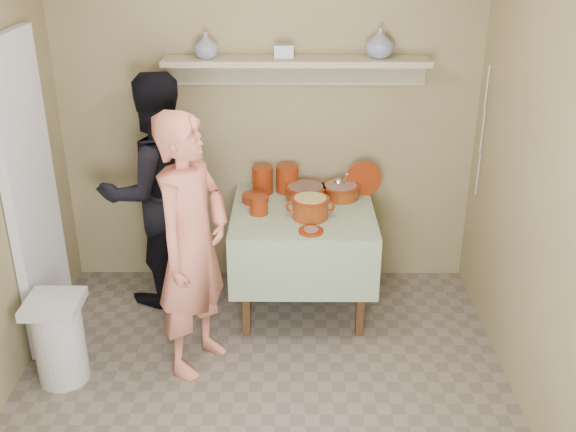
{
  "coord_description": "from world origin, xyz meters",
  "views": [
    {
      "loc": [
        0.17,
        -2.93,
        2.63
      ],
      "look_at": [
        0.15,
        0.75,
        0.95
      ],
      "focal_mm": 42.0,
      "sensor_mm": 36.0,
      "label": 1
    }
  ],
  "objects_px": {
    "trash_bin": "(59,339)",
    "person_helper": "(157,191)",
    "cazuela_rice": "(310,206)",
    "serving_table": "(303,225)",
    "person_cook": "(192,246)"
  },
  "relations": [
    {
      "from": "trash_bin",
      "to": "person_helper",
      "type": "bearing_deg",
      "value": 65.27
    },
    {
      "from": "cazuela_rice",
      "to": "trash_bin",
      "type": "distance_m",
      "value": 1.77
    },
    {
      "from": "trash_bin",
      "to": "cazuela_rice",
      "type": "bearing_deg",
      "value": 25.46
    },
    {
      "from": "person_helper",
      "to": "cazuela_rice",
      "type": "xyz_separation_m",
      "value": [
        1.06,
        -0.26,
        0.01
      ]
    },
    {
      "from": "serving_table",
      "to": "cazuela_rice",
      "type": "distance_m",
      "value": 0.25
    },
    {
      "from": "person_helper",
      "to": "serving_table",
      "type": "relative_size",
      "value": 1.73
    },
    {
      "from": "person_helper",
      "to": "trash_bin",
      "type": "height_order",
      "value": "person_helper"
    },
    {
      "from": "serving_table",
      "to": "cazuela_rice",
      "type": "height_order",
      "value": "cazuela_rice"
    },
    {
      "from": "person_cook",
      "to": "cazuela_rice",
      "type": "relative_size",
      "value": 4.98
    },
    {
      "from": "person_cook",
      "to": "person_helper",
      "type": "distance_m",
      "value": 0.88
    },
    {
      "from": "serving_table",
      "to": "trash_bin",
      "type": "distance_m",
      "value": 1.74
    },
    {
      "from": "person_cook",
      "to": "serving_table",
      "type": "relative_size",
      "value": 1.69
    },
    {
      "from": "serving_table",
      "to": "cazuela_rice",
      "type": "xyz_separation_m",
      "value": [
        0.04,
        -0.14,
        0.2
      ]
    },
    {
      "from": "person_cook",
      "to": "trash_bin",
      "type": "relative_size",
      "value": 2.93
    },
    {
      "from": "cazuela_rice",
      "to": "person_cook",
      "type": "bearing_deg",
      "value": -142.37
    }
  ]
}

